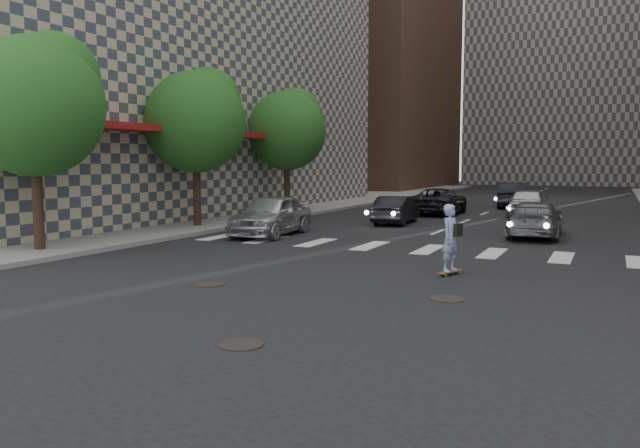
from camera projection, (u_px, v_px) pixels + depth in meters
The scene contains 16 objects.
ground at pixel (257, 304), 12.32m from camera, with size 160.00×160.00×0.00m, color black.
sidewalk_left at pixel (220, 209), 36.46m from camera, with size 13.00×80.00×0.15m, color gray.
tower_left at pixel (357, 5), 68.33m from camera, with size 18.00×24.00×40.00m, color brown.
tree_a at pixel (38, 100), 18.68m from camera, with size 4.20×4.20×6.60m.
tree_b at pixel (198, 117), 25.89m from camera, with size 4.20×4.20×6.60m.
tree_c at pixel (289, 127), 33.09m from camera, with size 4.20×4.20×6.60m.
manhole_a at pixel (241, 344), 9.56m from camera, with size 0.70×0.70×0.02m, color black.
manhole_b at pixel (209, 284), 14.24m from camera, with size 0.70×0.70×0.02m, color black.
manhole_c at pixel (447, 299), 12.72m from camera, with size 0.70×0.70×0.02m, color black.
skateboarder at pixel (451, 238), 15.43m from camera, with size 0.57×0.91×1.76m.
silver_sedan at pixel (271, 215), 23.79m from camera, with size 1.86×4.62×1.57m, color silver.
traffic_car_a at pixel (396, 210), 28.29m from camera, with size 1.35×3.87×1.27m, color black.
traffic_car_b at pixel (535, 219), 23.30m from camera, with size 1.87×4.60×1.33m, color #5A5D62.
traffic_car_c at pixel (439, 201), 33.35m from camera, with size 2.33×5.05×1.40m, color black.
traffic_car_d at pixel (528, 203), 30.92m from camera, with size 1.81×4.50×1.53m, color #A3A7AA.
traffic_car_e at pixel (512, 195), 38.31m from camera, with size 1.65×4.73×1.56m, color black.
Camera 1 is at (6.26, -10.43, 2.80)m, focal length 35.00 mm.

